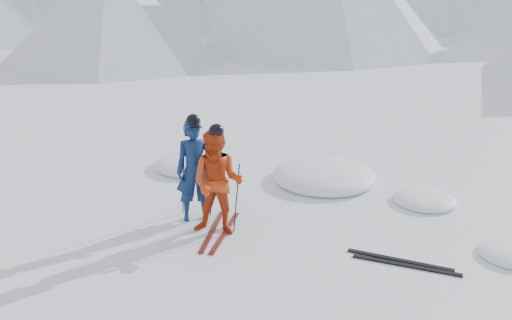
# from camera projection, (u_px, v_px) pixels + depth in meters

# --- Properties ---
(ground) EXTENTS (160.00, 160.00, 0.00)m
(ground) POSITION_uv_depth(u_px,v_px,m) (362.00, 235.00, 9.65)
(ground) COLOR white
(ground) RESTS_ON ground
(skier_blue) EXTENTS (0.84, 0.71, 1.94)m
(skier_blue) POSITION_uv_depth(u_px,v_px,m) (195.00, 171.00, 10.03)
(skier_blue) COLOR #0D234E
(skier_blue) RESTS_ON ground
(skier_red) EXTENTS (0.96, 0.77, 1.92)m
(skier_red) POSITION_uv_depth(u_px,v_px,m) (218.00, 183.00, 9.46)
(skier_red) COLOR #BB360F
(skier_red) RESTS_ON ground
(pole_blue_left) EXTENTS (0.13, 0.09, 1.29)m
(pole_blue_left) POSITION_uv_depth(u_px,v_px,m) (183.00, 183.00, 10.33)
(pole_blue_left) COLOR black
(pole_blue_left) RESTS_ON ground
(pole_blue_right) EXTENTS (0.13, 0.08, 1.29)m
(pole_blue_right) POSITION_uv_depth(u_px,v_px,m) (212.00, 183.00, 10.30)
(pole_blue_right) COLOR black
(pole_blue_right) RESTS_ON ground
(pole_red_left) EXTENTS (0.13, 0.10, 1.27)m
(pole_red_left) POSITION_uv_depth(u_px,v_px,m) (206.00, 193.00, 9.86)
(pole_red_left) COLOR black
(pole_red_left) RESTS_ON ground
(pole_red_right) EXTENTS (0.13, 0.09, 1.27)m
(pole_red_right) POSITION_uv_depth(u_px,v_px,m) (237.00, 198.00, 9.64)
(pole_red_right) COLOR black
(pole_red_right) RESTS_ON ground
(ski_worn_left) EXTENTS (0.22, 1.70, 0.03)m
(ski_worn_left) POSITION_uv_depth(u_px,v_px,m) (212.00, 231.00, 9.79)
(ski_worn_left) COLOR black
(ski_worn_left) RESTS_ON ground
(ski_worn_right) EXTENTS (0.10, 1.70, 0.03)m
(ski_worn_right) POSITION_uv_depth(u_px,v_px,m) (225.00, 232.00, 9.74)
(ski_worn_right) COLOR black
(ski_worn_right) RESTS_ON ground
(ski_loose_a) EXTENTS (1.69, 0.40, 0.03)m
(ski_loose_a) POSITION_uv_depth(u_px,v_px,m) (400.00, 260.00, 8.77)
(ski_loose_a) COLOR black
(ski_loose_a) RESTS_ON ground
(ski_loose_b) EXTENTS (1.69, 0.35, 0.03)m
(ski_loose_b) POSITION_uv_depth(u_px,v_px,m) (406.00, 265.00, 8.61)
(ski_loose_b) COLOR black
(ski_loose_b) RESTS_ON ground
(snow_lumps) EXTENTS (8.10, 4.55, 0.52)m
(snow_lumps) POSITION_uv_depth(u_px,v_px,m) (300.00, 182.00, 12.22)
(snow_lumps) COLOR white
(snow_lumps) RESTS_ON ground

